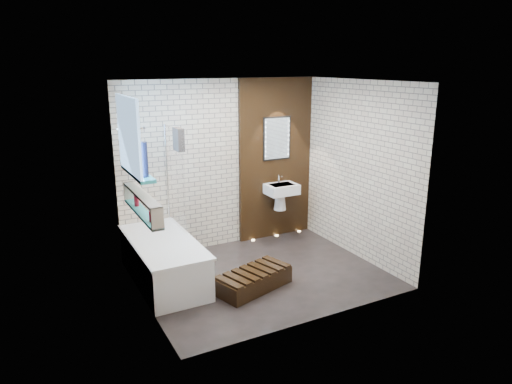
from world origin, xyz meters
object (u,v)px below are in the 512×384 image
led_mirror (277,138)px  washbasin (281,193)px  bath_screen (175,178)px  walnut_step (254,280)px  bathtub (164,261)px

led_mirror → washbasin: bearing=-90.0°
washbasin → led_mirror: led_mirror is taller
bath_screen → walnut_step: bearing=-63.3°
bath_screen → led_mirror: 1.89m
walnut_step → led_mirror: bearing=51.4°
bathtub → walnut_step: bearing=-38.2°
washbasin → walnut_step: size_ratio=0.58×
bathtub → washbasin: (2.17, 0.62, 0.50)m
bathtub → led_mirror: bearing=19.8°
walnut_step → washbasin: bearing=48.3°
bathtub → led_mirror: 2.68m
bath_screen → led_mirror: size_ratio=2.00×
washbasin → bathtub: bearing=-164.0°
washbasin → bath_screen: bearing=-174.2°
bathtub → washbasin: 2.32m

